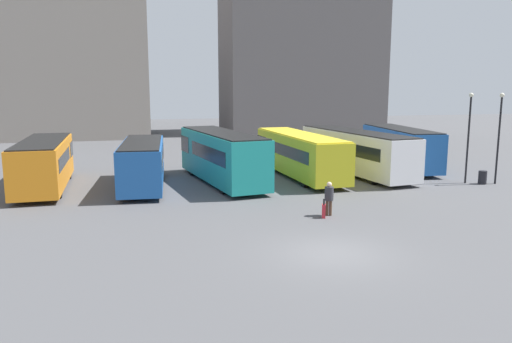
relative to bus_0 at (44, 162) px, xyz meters
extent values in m
plane|color=#4C4C4F|center=(12.46, -15.59, -1.62)|extent=(160.00, 160.00, 0.00)
cube|color=gray|center=(-3.65, 33.74, 14.01)|extent=(22.14, 12.59, 31.27)
cube|color=#5B5656|center=(28.02, 33.74, 11.75)|extent=(21.05, 10.55, 26.74)
cube|color=orange|center=(0.00, -0.08, -0.03)|extent=(2.84, 9.97, 2.63)
cube|color=black|center=(-0.11, 3.97, 0.30)|extent=(2.65, 1.89, 1.00)
cube|color=black|center=(0.03, -0.97, 0.30)|extent=(2.77, 6.41, 0.79)
cube|color=black|center=(0.00, -0.08, 1.32)|extent=(2.63, 9.76, 0.08)
cylinder|color=black|center=(-0.08, 2.98, -1.12)|extent=(2.48, 1.07, 1.00)
cylinder|color=black|center=(0.09, -3.15, -1.12)|extent=(2.48, 1.07, 1.00)
cube|color=#1E56A3|center=(5.85, -1.14, -0.10)|extent=(3.08, 9.28, 2.52)
cube|color=black|center=(6.12, 2.60, 0.21)|extent=(2.58, 1.86, 0.96)
cube|color=black|center=(5.79, -1.96, 0.21)|extent=(2.87, 6.01, 0.76)
cube|color=black|center=(5.85, -1.14, 1.20)|extent=(2.87, 9.09, 0.08)
cylinder|color=black|center=(6.05, 1.69, -1.15)|extent=(2.39, 1.11, 0.95)
cylinder|color=black|center=(5.65, -3.96, -1.15)|extent=(2.39, 1.11, 0.95)
cube|color=#19847F|center=(10.87, -0.73, 0.11)|extent=(4.17, 11.06, 2.97)
cube|color=black|center=(10.20, 3.65, 0.49)|extent=(2.86, 2.36, 1.13)
cube|color=black|center=(11.02, -1.69, 0.49)|extent=(3.60, 7.22, 0.89)
cube|color=black|center=(10.87, -0.73, 1.64)|extent=(3.93, 10.82, 0.08)
cylinder|color=black|center=(10.36, 2.58, -1.16)|extent=(2.56, 1.28, 0.92)
cylinder|color=black|center=(11.38, -4.04, -1.16)|extent=(2.56, 1.28, 0.92)
cube|color=gold|center=(16.46, 0.16, -0.03)|extent=(3.05, 11.65, 2.59)
cube|color=black|center=(16.24, 4.88, 0.30)|extent=(2.65, 2.24, 0.99)
cube|color=black|center=(16.51, -0.88, 0.30)|extent=(2.89, 7.50, 0.78)
cube|color=yellow|center=(16.46, 0.16, 1.31)|extent=(2.84, 11.41, 0.08)
cylinder|color=black|center=(16.30, 3.73, -1.08)|extent=(2.46, 1.19, 1.08)
cylinder|color=black|center=(16.63, -3.42, -1.08)|extent=(2.46, 1.19, 1.08)
cube|color=silver|center=(20.69, 0.25, 0.01)|extent=(3.90, 12.10, 2.73)
cube|color=black|center=(20.11, 5.09, 0.35)|extent=(2.78, 2.47, 1.04)
cube|color=black|center=(20.82, -0.81, 0.35)|extent=(3.42, 7.85, 0.82)
cube|color=black|center=(20.69, 0.25, 1.41)|extent=(3.68, 11.84, 0.08)
cylinder|color=black|center=(20.25, 3.91, -1.15)|extent=(2.49, 1.23, 0.95)
cylinder|color=black|center=(21.14, -3.41, -1.15)|extent=(2.49, 1.23, 0.95)
cube|color=#1E56A3|center=(24.91, 1.41, 0.02)|extent=(3.41, 9.63, 2.74)
cube|color=black|center=(25.30, 5.25, 0.37)|extent=(2.68, 1.98, 1.04)
cube|color=black|center=(24.83, 0.57, 0.37)|extent=(3.10, 6.25, 0.82)
cube|color=black|center=(24.91, 1.41, 1.43)|extent=(3.20, 9.42, 0.08)
cylinder|color=black|center=(25.21, 4.32, -1.12)|extent=(2.46, 1.24, 1.00)
cylinder|color=black|center=(24.62, -1.50, -1.12)|extent=(2.46, 1.24, 1.00)
cylinder|color=#4C3828|center=(14.34, -10.29, -1.24)|extent=(0.19, 0.19, 0.76)
cylinder|color=#4C3828|center=(14.49, -10.35, -1.24)|extent=(0.19, 0.19, 0.76)
cylinder|color=#2D2D33|center=(14.42, -10.32, -0.53)|extent=(0.55, 0.55, 0.66)
sphere|color=beige|center=(14.42, -10.32, -0.08)|extent=(0.25, 0.25, 0.25)
cube|color=#B7232D|center=(14.03, -10.66, -1.29)|extent=(0.27, 0.37, 0.65)
cube|color=black|center=(13.99, -10.77, -0.82)|extent=(0.09, 0.05, 0.29)
cylinder|color=black|center=(26.15, -4.74, 1.16)|extent=(0.12, 0.12, 5.56)
sphere|color=beige|center=(26.15, -4.74, 4.03)|extent=(0.28, 0.28, 0.28)
cylinder|color=black|center=(27.86, -5.42, 1.16)|extent=(0.12, 0.12, 5.56)
sphere|color=beige|center=(27.86, -5.42, 4.02)|extent=(0.28, 0.28, 0.28)
cylinder|color=black|center=(27.01, -5.27, -1.20)|extent=(0.52, 0.52, 0.85)
camera|label=1|loc=(5.34, -32.29, 4.57)|focal=35.00mm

